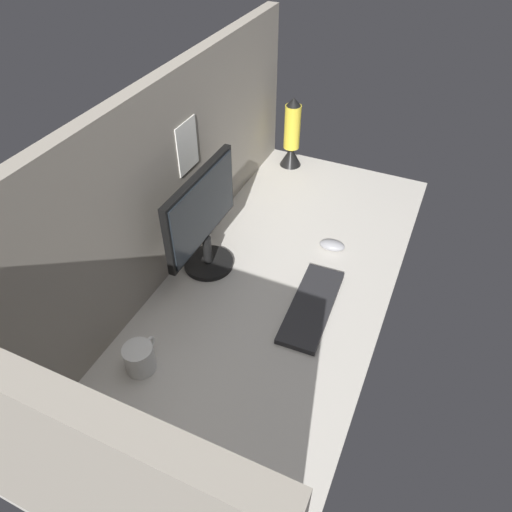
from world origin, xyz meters
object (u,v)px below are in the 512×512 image
at_px(monitor, 203,218).
at_px(keyboard, 312,306).
at_px(lava_lamp, 292,138).
at_px(mouse, 332,245).
at_px(mug_ceramic_white, 140,358).

relative_size(monitor, keyboard, 1.13).
bearing_deg(keyboard, lava_lamp, 23.22).
bearing_deg(keyboard, mouse, 2.96).
bearing_deg(monitor, lava_lamp, -1.76).
xyz_separation_m(mug_ceramic_white, lava_lamp, (1.25, 0.02, 0.09)).
height_order(monitor, mouse, monitor).
bearing_deg(mug_ceramic_white, lava_lamp, 0.69).
xyz_separation_m(mouse, lava_lamp, (0.51, 0.37, 0.12)).
relative_size(monitor, mouse, 4.36).
xyz_separation_m(keyboard, mug_ceramic_white, (-0.43, 0.38, 0.03)).
height_order(monitor, lava_lamp, monitor).
bearing_deg(mug_ceramic_white, keyboard, -41.75).
height_order(mouse, mug_ceramic_white, mug_ceramic_white).
xyz_separation_m(keyboard, mouse, (0.32, 0.03, 0.01)).
distance_m(mouse, mug_ceramic_white, 0.82).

